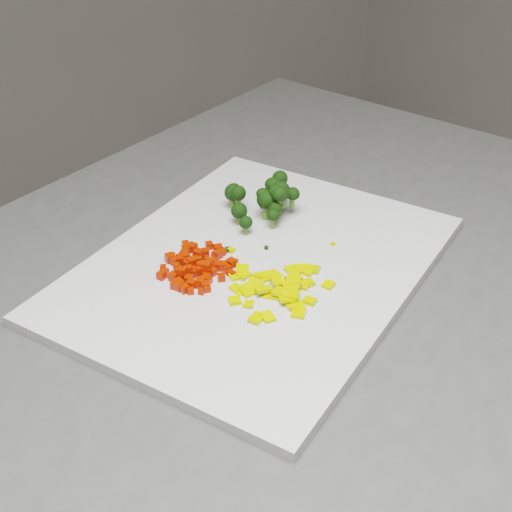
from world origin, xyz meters
TOP-DOWN VIEW (x-y plane):
  - counter_block at (-0.01, 0.04)m, footprint 1.24×1.03m
  - cutting_board at (-0.02, 0.04)m, footprint 0.55×0.50m
  - carrot_pile at (-0.09, 0.07)m, footprint 0.10×0.10m
  - pepper_pile at (-0.04, -0.02)m, footprint 0.12×0.12m
  - broccoli_pile at (0.06, 0.11)m, footprint 0.12×0.12m
  - carrot_cube_0 at (-0.07, 0.10)m, footprint 0.01×0.01m
  - carrot_cube_1 at (-0.05, 0.05)m, footprint 0.01×0.01m
  - carrot_cube_2 at (-0.10, 0.10)m, footprint 0.01×0.01m
  - carrot_cube_3 at (-0.11, 0.05)m, footprint 0.01×0.01m
  - carrot_cube_4 at (-0.09, 0.06)m, footprint 0.01×0.01m
  - carrot_cube_5 at (-0.08, 0.08)m, footprint 0.01×0.01m
  - carrot_cube_6 at (-0.10, 0.06)m, footprint 0.01×0.01m
  - carrot_cube_7 at (-0.05, 0.08)m, footprint 0.01×0.01m
  - carrot_cube_8 at (-0.12, 0.05)m, footprint 0.01×0.01m
  - carrot_cube_9 at (-0.10, 0.10)m, footprint 0.01×0.01m
  - carrot_cube_10 at (-0.11, 0.04)m, footprint 0.01×0.01m
  - carrot_cube_11 at (-0.13, 0.07)m, footprint 0.01×0.01m
  - carrot_cube_12 at (-0.12, 0.03)m, footprint 0.01×0.01m
  - carrot_cube_13 at (-0.09, 0.06)m, footprint 0.01×0.01m
  - carrot_cube_14 at (-0.08, 0.05)m, footprint 0.01×0.01m
  - carrot_cube_15 at (-0.11, 0.06)m, footprint 0.01×0.01m
  - carrot_cube_16 at (-0.09, 0.03)m, footprint 0.01×0.01m
  - carrot_cube_17 at (-0.11, 0.06)m, footprint 0.01×0.01m
  - carrot_cube_18 at (-0.06, 0.08)m, footprint 0.01×0.01m
  - carrot_cube_19 at (-0.07, 0.08)m, footprint 0.01×0.01m
  - carrot_cube_20 at (-0.10, 0.08)m, footprint 0.01×0.01m
  - carrot_cube_21 at (-0.08, 0.05)m, footprint 0.01×0.01m
  - carrot_cube_22 at (-0.06, 0.04)m, footprint 0.01×0.01m
  - carrot_cube_23 at (-0.05, 0.05)m, footprint 0.01×0.01m
  - carrot_cube_24 at (-0.09, 0.07)m, footprint 0.01×0.01m
  - carrot_cube_25 at (-0.09, 0.04)m, footprint 0.01×0.01m
  - carrot_cube_26 at (-0.07, 0.11)m, footprint 0.01×0.01m
  - carrot_cube_27 at (-0.05, 0.10)m, footprint 0.01×0.01m
  - carrot_cube_28 at (-0.09, 0.05)m, footprint 0.01×0.01m
  - carrot_cube_29 at (-0.07, 0.09)m, footprint 0.01×0.01m
  - carrot_cube_30 at (-0.07, 0.10)m, footprint 0.01×0.01m
  - carrot_cube_31 at (-0.12, 0.06)m, footprint 0.01×0.01m
  - carrot_cube_32 at (-0.12, 0.08)m, footprint 0.01×0.01m
  - carrot_cube_33 at (-0.11, 0.07)m, footprint 0.01×0.01m
  - carrot_cube_34 at (-0.10, 0.04)m, footprint 0.01×0.01m
  - carrot_cube_35 at (-0.09, 0.09)m, footprint 0.01×0.01m
  - carrot_cube_36 at (-0.09, 0.09)m, footprint 0.01×0.01m
  - carrot_cube_37 at (-0.08, 0.03)m, footprint 0.01×0.01m
  - carrot_cube_38 at (-0.12, 0.05)m, footprint 0.01×0.01m
  - carrot_cube_39 at (-0.09, 0.05)m, footprint 0.01×0.01m
  - carrot_cube_40 at (-0.10, 0.03)m, footprint 0.01×0.01m
  - carrot_cube_41 at (-0.09, 0.04)m, footprint 0.01×0.01m
  - carrot_cube_42 at (-0.12, 0.09)m, footprint 0.01×0.01m
  - carrot_cube_43 at (-0.09, 0.04)m, footprint 0.01×0.01m
  - carrot_cube_44 at (-0.07, 0.06)m, footprint 0.01×0.01m
  - carrot_cube_45 at (-0.09, 0.06)m, footprint 0.01×0.01m
  - carrot_cube_46 at (-0.07, 0.05)m, footprint 0.01×0.01m
  - carrot_cube_47 at (-0.06, 0.04)m, footprint 0.01×0.01m
  - carrot_cube_48 at (-0.09, 0.10)m, footprint 0.01×0.01m
  - carrot_cube_49 at (-0.07, 0.07)m, footprint 0.01×0.01m
  - carrot_cube_50 at (-0.07, 0.06)m, footprint 0.01×0.01m
  - carrot_cube_51 at (-0.06, 0.05)m, footprint 0.01×0.01m
  - carrot_cube_52 at (-0.10, 0.02)m, footprint 0.01×0.01m
  - carrot_cube_53 at (-0.12, 0.04)m, footprint 0.01×0.01m
  - carrot_cube_54 at (-0.05, 0.08)m, footprint 0.01×0.01m
  - carrot_cube_55 at (-0.11, 0.02)m, footprint 0.01×0.01m
  - carrot_cube_56 at (-0.09, 0.07)m, footprint 0.01×0.01m
  - carrot_cube_57 at (-0.08, 0.10)m, footprint 0.01×0.01m
  - carrot_cube_58 at (-0.10, 0.09)m, footprint 0.01×0.01m
  - carrot_cube_59 at (-0.08, 0.07)m, footprint 0.01×0.01m
  - carrot_cube_60 at (-0.08, 0.08)m, footprint 0.01×0.01m
  - carrot_cube_61 at (-0.08, 0.10)m, footprint 0.01×0.01m
  - carrot_cube_62 at (-0.11, 0.06)m, footprint 0.01×0.01m
  - carrot_cube_63 at (-0.09, 0.05)m, footprint 0.01×0.01m
  - carrot_cube_64 at (-0.11, 0.07)m, footprint 0.01×0.01m
  - carrot_cube_65 at (-0.09, 0.08)m, footprint 0.01×0.01m
  - carrot_cube_66 at (-0.13, 0.05)m, footprint 0.01×0.01m
  - carrot_cube_67 at (-0.10, 0.09)m, footprint 0.01×0.01m
  - carrot_cube_68 at (-0.09, 0.08)m, footprint 0.01×0.01m
  - carrot_cube_69 at (-0.10, 0.07)m, footprint 0.01×0.01m
  - carrot_cube_70 at (-0.10, 0.04)m, footprint 0.01×0.01m
  - carrot_cube_71 at (-0.06, 0.03)m, footprint 0.01×0.01m
  - carrot_cube_72 at (-0.08, 0.07)m, footprint 0.01×0.01m
  - carrot_cube_73 at (-0.08, 0.08)m, footprint 0.01×0.01m
  - carrot_cube_74 at (-0.10, 0.07)m, footprint 0.01×0.01m
  - carrot_cube_75 at (-0.10, 0.06)m, footprint 0.01×0.01m
  - carrot_cube_76 at (-0.06, 0.07)m, footprint 0.01×0.01m
  - carrot_cube_77 at (-0.07, 0.06)m, footprint 0.01×0.01m
  - carrot_cube_78 at (-0.09, 0.06)m, footprint 0.01×0.01m
  - carrot_cube_79 at (-0.07, 0.07)m, footprint 0.01×0.01m
  - carrot_cube_80 at (-0.05, 0.07)m, footprint 0.01×0.01m
  - pepper_chunk_0 at (-0.07, 0.00)m, footprint 0.02×0.02m
  - pepper_chunk_1 at (0.01, -0.01)m, footprint 0.02×0.02m
  - pepper_chunk_2 at (-0.01, -0.03)m, footprint 0.02×0.02m
  - pepper_chunk_3 at (-0.05, -0.02)m, footprint 0.02×0.02m
  - pepper_chunk_4 at (-0.03, -0.04)m, footprint 0.02×0.02m
  - pepper_chunk_5 at (-0.05, 0.03)m, footprint 0.02×0.02m
  - pepper_chunk_6 at (-0.07, 0.01)m, footprint 0.01×0.02m
  - pepper_chunk_7 at (-0.00, -0.03)m, footprint 0.02×0.02m
  - pepper_chunk_8 at (-0.04, -0.06)m, footprint 0.02×0.02m
  - pepper_chunk_9 at (0.02, -0.05)m, footprint 0.02×0.02m
  - pepper_chunk_10 at (-0.03, -0.01)m, footprint 0.02×0.02m
  - pepper_chunk_11 at (-0.02, -0.02)m, footprint 0.02×0.02m
  - pepper_chunk_12 at (-0.06, 0.03)m, footprint 0.02×0.02m
  - pepper_chunk_13 at (-0.07, -0.05)m, footprint 0.02×0.02m
  - pepper_chunk_14 at (-0.04, -0.05)m, footprint 0.02×0.02m
  - pepper_chunk_15 at (-0.03, -0.04)m, footprint 0.02×0.02m
  - pepper_chunk_16 at (-0.02, 0.00)m, footprint 0.02×0.02m
  - pepper_chunk_17 at (-0.02, -0.06)m, footprint 0.02×0.02m
  - pepper_chunk_18 at (-0.04, -0.07)m, footprint 0.02×0.02m
  - pepper_chunk_19 at (-0.03, -0.04)m, footprint 0.02×0.02m
  - pepper_chunk_20 at (-0.01, -0.02)m, footprint 0.02×0.01m
  - pepper_chunk_21 at (-0.06, -0.00)m, footprint 0.02×0.02m
  - pepper_chunk_22 at (-0.08, -0.02)m, footprint 0.02×0.02m
  - pepper_chunk_23 at (-0.05, 0.00)m, footprint 0.02×0.02m
  - pepper_chunk_24 at (0.01, -0.00)m, footprint 0.02×0.02m
  - pepper_chunk_25 at (-0.02, -0.03)m, footprint 0.02×0.01m
  - pepper_chunk_26 at (-0.03, 0.01)m, footprint 0.02×0.02m
  - pepper_chunk_27 at (-0.02, -0.03)m, footprint 0.02×0.02m
  - pepper_chunk_28 at (-0.05, 0.02)m, footprint 0.02×0.02m
  - pepper_chunk_29 at (-0.08, -0.05)m, footprint 0.02×0.02m
  - pepper_chunk_30 at (-0.04, 0.01)m, footprint 0.02×0.02m
  - pepper_chunk_31 at (-0.09, -0.01)m, footprint 0.02×0.02m
  - pepper_chunk_32 at (-0.04, -0.04)m, footprint 0.02×0.02m
  - pepper_chunk_33 at (-0.02, -0.03)m, footprint 0.02×0.02m
  - pepper_chunk_34 at (0.00, -0.00)m, footprint 0.02×0.02m
  - pepper_chunk_35 at (-0.05, -0.02)m, footprint 0.02×0.02m
  - pepper_chunk_36 at (-0.04, -0.03)m, footprint 0.02×0.02m
  - pepper_chunk_37 at (-0.04, -0.03)m, footprint 0.02×0.02m
  - pepper_chunk_38 at (0.02, -0.01)m, footprint 0.02×0.02m
  - broccoli_floret_0 at (0.01, 0.12)m, footprint 0.03×0.03m
  - broccoli_floret_1 at (0.10, 0.16)m, footprint 0.03×0.03m
  - broccoli_floret_2 at (0.07, 0.12)m, footprint 0.03×0.03m
  - broccoli_floret_3 at (0.09, 0.14)m, footprint 0.02×0.02m
  - broccoli_floret_4 at (0.05, 0.10)m, footprint 0.02×0.02m
  - broccoli_floret_5 at (0.00, 0.10)m, footprint 0.02×0.02m
  - broccoli_floret_6 at (0.03, 0.16)m, footprint 0.03×0.03m
  - broccoli_floret_7 at (0.04, 0.11)m, footprint 0.04×0.04m
  - broccoli_floret_8 at (0.04, 0.12)m, footprint 0.02×0.02m
  - broccoli_floret_9 at (0.07, 0.10)m, footprint 0.02×0.02m
  - broccoli_floret_10 at (0.07, 0.13)m, footprint 0.03×0.03m
  - broccoli_floret_11 at (0.08, 0.13)m, footprint 0.03×0.03m
  - broccoli_floret_12 at (0.06, 0.10)m, footprint 0.03×0.03m
  - broccoli_floret_13 at (0.07, 0.11)m, footprint 0.03×0.03m
  - broccoli_floret_14 at (0.05, 0.11)m, footprint 0.02×0.02m
  - broccoli_floret_15 at (0.05, 0.10)m, footprint 0.03×0.03m
  - broccoli_floret_16 at (0.04, 0.09)m, footprint 0.02×0.02m
  - broccoli_floret_17 at (0.03, 0.15)m, footprint 0.03×0.03m
  - broccoli_floret_18 at (0.08, 0.10)m, footprint 0.02×0.02m
  - stray_bit_0 at (0.00, 0.06)m, footprint 0.01×0.01m
  - stray_bit_1 at (-0.06, 0.05)m, footprint 0.00×0.00m
  - stray_bit_2 at (-0.03, 0.07)m, footprint 0.01×0.01m
  - stray_bit_3 at (-0.02, -0.02)m, footprint 0.01×0.01m
  - stray_bit_4 at (0.07, 0.02)m, footprint 0.01×0.01m
  - stray_bit_5 at (-0.10, 0.07)m, footprint 0.01×0.01m
  - stray_bit_6 at (-0.00, 0.01)m, footprint 0.01×0.01m
  - stray_bit_7 at (-0.04, 0.08)m, footprint 0.01×0.01m

SIDE VIEW (x-z plane):
  - counter_block at x=-0.01m, z-range 0.00..0.90m
  - cutting_board at x=-0.02m, z-range 0.90..0.91m
  - stray_bit_6 at x=0.00m, z-range 0.91..0.91m
  - pepper_chunk_22 at x=-0.08m, z-range 0.91..0.92m
  - stray_bit_0 at x=0.00m, z-range 0.91..0.92m
  - pepper_chunk_35 at x=-0.05m, z-range 0.91..0.92m
  - stray_bit_4 at x=0.07m, z-range 0.91..0.92m
  - stray_bit_1 at x=-0.06m, z-range 0.91..0.92m
  - pepper_chunk_11 at x=-0.02m, z-range 0.91..0.92m
  - pepper_chunk_16 at x=-0.02m, z-range 0.91..0.92m
  - pepper_chunk_0 at x=-0.07m, z-range 0.91..0.92m
  - pepper_chunk_14 at x=-0.04m, z-range 0.91..0.92m
  - pepper_chunk_6 at x=-0.07m, z-range 0.91..0.92m
  - pepper_chunk_30 at x=-0.04m, z-range 0.91..0.92m
  - pepper_chunk_37 at x=-0.04m, z-range 0.91..0.92m
  - pepper_chunk_29 at x=-0.08m, z-range 0.91..0.92m
  - pepper_chunk_8 at x=-0.04m, z-range 0.91..0.92m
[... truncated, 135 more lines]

